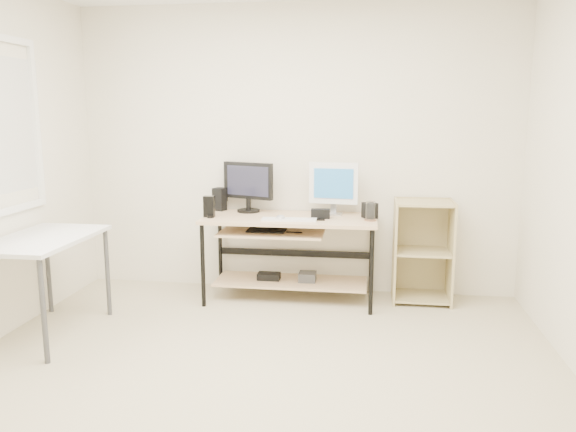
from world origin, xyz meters
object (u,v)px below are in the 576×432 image
(audio_controller, at_px, (209,206))
(side_table, at_px, (43,248))
(black_monitor, at_px, (248,184))
(white_imac, at_px, (334,185))
(desk, at_px, (287,240))
(shelf_unit, at_px, (422,250))

(audio_controller, bearing_deg, side_table, -136.53)
(black_monitor, distance_m, audio_controller, 0.44)
(side_table, height_order, white_imac, white_imac)
(side_table, relative_size, audio_controller, 5.44)
(desk, xyz_separation_m, audio_controller, (-0.67, -0.11, 0.30))
(side_table, relative_size, white_imac, 2.15)
(desk, relative_size, side_table, 1.50)
(shelf_unit, xyz_separation_m, white_imac, (-0.78, -0.01, 0.57))
(black_monitor, relative_size, white_imac, 1.04)
(shelf_unit, bearing_deg, white_imac, -179.39)
(shelf_unit, bearing_deg, black_monitor, 179.05)
(black_monitor, bearing_deg, shelf_unit, 18.92)
(shelf_unit, relative_size, audio_controller, 4.89)
(desk, relative_size, white_imac, 3.23)
(audio_controller, bearing_deg, black_monitor, 45.72)
(white_imac, bearing_deg, side_table, -142.82)
(shelf_unit, relative_size, black_monitor, 1.87)
(black_monitor, bearing_deg, audio_controller, -113.92)
(desk, relative_size, shelf_unit, 1.67)
(desk, bearing_deg, black_monitor, 154.15)
(desk, bearing_deg, white_imac, 21.26)
(desk, height_order, audio_controller, audio_controller)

